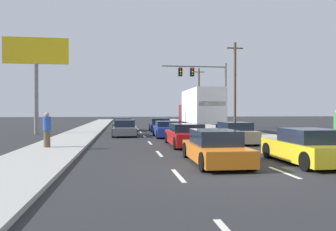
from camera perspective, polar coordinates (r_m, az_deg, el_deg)
The scene contains 18 objects.
ground_plane at distance 35.44m, azimuth -2.63°, elevation -2.32°, with size 140.00×140.00×0.00m, color #2B2B2D.
sidewalk_right at distance 31.93m, azimuth 10.39°, elevation -2.56°, with size 2.99×80.00×0.14m, color #B2AFA8.
sidewalk_left at distance 30.47m, azimuth -14.45°, elevation -2.74°, with size 2.99×80.00×0.14m, color #B2AFA8.
lane_markings at distance 29.87m, azimuth -1.60°, elevation -2.91°, with size 3.54×52.00×0.01m.
car_green at distance 32.03m, azimuth -7.87°, elevation -1.62°, with size 2.01×4.30×1.25m.
car_gray at distance 25.43m, azimuth -7.65°, elevation -2.31°, with size 1.87×4.26×1.25m.
car_navy at distance 31.16m, azimuth -1.42°, elevation -1.70°, with size 2.12×4.47×1.25m.
car_blue at distance 24.21m, azimuth -0.06°, elevation -2.49°, with size 2.03×4.27×1.18m.
car_red at distance 18.15m, azimuth 3.23°, elevation -3.51°, with size 1.99×4.60×1.23m.
car_orange at distance 12.21m, azimuth 8.25°, elevation -5.69°, with size 1.89×4.30×1.25m.
box_truck at distance 28.58m, azimuth 5.57°, elevation 1.21°, with size 2.65×9.15×3.76m.
car_tan at distance 19.96m, azimuth 11.43°, elevation -3.09°, with size 1.88×4.33×1.28m.
car_yellow at distance 13.09m, azimuth 23.28°, elevation -5.21°, with size 1.97×4.07×1.30m.
traffic_signal_mast at distance 37.22m, azimuth 5.74°, elevation 6.44°, with size 7.51×0.69×7.44m.
utility_pole_mid at distance 35.76m, azimuth 11.70°, elevation 5.37°, with size 1.80×0.28×9.30m.
utility_pole_far at distance 52.45m, azimuth 5.46°, elevation 3.66°, with size 1.80×0.28×8.80m.
roadside_billboard at distance 29.11m, azimuth -22.23°, elevation 8.58°, with size 5.21×0.36×8.00m.
pedestrian_mid_block at distance 17.27m, azimuth -20.54°, elevation -2.34°, with size 0.38×0.38×1.75m.
Camera 1 is at (-3.39, -10.23, 1.96)m, focal length 34.62 mm.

